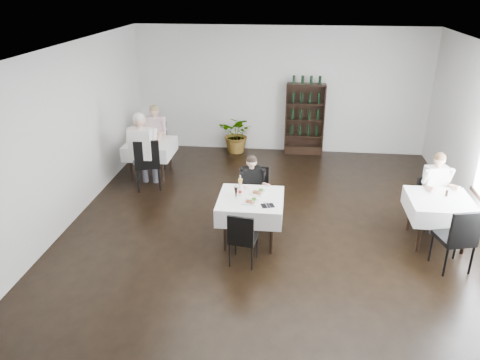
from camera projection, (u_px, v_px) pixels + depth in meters
The scene contains 23 objects.
room_shell at pixel (271, 156), 7.12m from camera, with size 9.00×9.00×9.00m.
wine_shelf at pixel (305, 120), 11.25m from camera, with size 0.90×0.28×1.75m.
main_table at pixel (251, 206), 7.50m from camera, with size 1.03×1.03×0.77m.
left_table at pixel (150, 149), 10.03m from camera, with size 0.98×0.98×0.77m.
right_table at pixel (439, 207), 7.46m from camera, with size 0.98×0.98×0.77m.
potted_tree at pixel (238, 134), 11.46m from camera, with size 0.84×0.73×0.94m, color #26591E.
main_chair_far at pixel (255, 190), 8.26m from camera, with size 0.47×0.47×0.95m.
main_chair_near at pixel (242, 236), 6.88m from camera, with size 0.44×0.45×0.86m.
left_chair_far at pixel (156, 141), 10.62m from camera, with size 0.50×0.51×1.01m.
left_chair_near at pixel (147, 161), 9.36m from camera, with size 0.62×0.63×1.08m.
right_chair_far at pixel (429, 199), 8.04m from camera, with size 0.51×0.51×0.87m.
right_chair_near at pixel (458, 236), 6.71m from camera, with size 0.57×0.57×1.02m.
diner_main at pixel (253, 185), 8.05m from camera, with size 0.55×0.58×1.23m.
diner_left_far at pixel (154, 132), 10.47m from camera, with size 0.57×0.60×1.42m.
diner_left_near at pixel (143, 145), 9.28m from camera, with size 0.61×0.61×1.62m.
diner_right_far at pixel (437, 185), 7.87m from camera, with size 0.55×0.58×1.34m.
plate_far at pixel (258, 192), 7.58m from camera, with size 0.30×0.30×0.08m.
plate_near at pixel (251, 202), 7.27m from camera, with size 0.28×0.28×0.07m.
pilsner_dark at pixel (236, 193), 7.34m from camera, with size 0.06×0.06×0.26m.
pilsner_lager at pixel (240, 186), 7.52m from camera, with size 0.08×0.08×0.33m.
coke_bottle at pixel (240, 191), 7.47m from camera, with size 0.06×0.06×0.22m.
napkin_cutlery at pixel (268, 205), 7.17m from camera, with size 0.23×0.21×0.02m.
pepper_mill at pixel (447, 193), 7.47m from camera, with size 0.04×0.04×0.10m, color black.
Camera 1 is at (0.30, -6.69, 3.99)m, focal length 35.00 mm.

